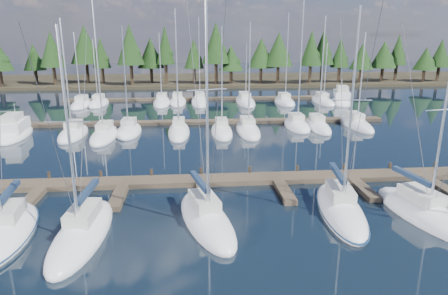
{
  "coord_description": "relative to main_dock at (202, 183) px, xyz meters",
  "views": [
    {
      "loc": [
        -0.73,
        -11.73,
        11.3
      ],
      "look_at": [
        2.13,
        22.0,
        1.72
      ],
      "focal_mm": 32.0,
      "sensor_mm": 36.0,
      "label": 1
    }
  ],
  "objects": [
    {
      "name": "front_sailboat_2",
      "position": [
        -7.13,
        -7.63,
        0.08
      ],
      "size": [
        3.19,
        9.21,
        12.61
      ],
      "color": "white",
      "rests_on": "ground"
    },
    {
      "name": "front_sailboat_3",
      "position": [
        0.08,
        -6.46,
        0.1
      ],
      "size": [
        4.56,
        9.04,
        15.19
      ],
      "color": "white",
      "rests_on": "ground"
    },
    {
      "name": "back_sailboat_rows",
      "position": [
        0.45,
        28.21,
        0.06
      ],
      "size": [
        48.56,
        33.59,
        16.97
      ],
      "color": "white",
      "rests_on": "ground"
    },
    {
      "name": "front_sailboat_5",
      "position": [
        14.07,
        -6.69,
        0.07
      ],
      "size": [
        4.3,
        9.11,
        12.85
      ],
      "color": "white",
      "rests_on": "ground"
    },
    {
      "name": "far_shore",
      "position": [
        0.0,
        72.64,
        0.1
      ],
      "size": [
        220.0,
        30.0,
        0.6
      ],
      "primitive_type": "cube",
      "color": "#312A1B",
      "rests_on": "ground"
    },
    {
      "name": "back_docks",
      "position": [
        0.0,
        32.23,
        -0.0
      ],
      "size": [
        50.0,
        21.8,
        0.4
      ],
      "color": "#4E4131",
      "rests_on": "ground"
    },
    {
      "name": "motor_yacht_left",
      "position": [
        -20.97,
        17.53,
        0.29
      ],
      "size": [
        3.82,
        9.11,
        4.43
      ],
      "color": "white",
      "rests_on": "ground"
    },
    {
      "name": "front_sailboat_4",
      "position": [
        8.94,
        -5.71,
        0.08
      ],
      "size": [
        3.99,
        9.66,
        13.72
      ],
      "color": "white",
      "rests_on": "ground"
    },
    {
      "name": "main_dock",
      "position": [
        0.0,
        0.0,
        0.0
      ],
      "size": [
        44.0,
        6.13,
        0.9
      ],
      "color": "#4E4131",
      "rests_on": "ground"
    },
    {
      "name": "ground",
      "position": [
        0.0,
        12.64,
        -0.2
      ],
      "size": [
        260.0,
        260.0,
        0.0
      ],
      "primitive_type": "plane",
      "color": "black",
      "rests_on": "ground"
    },
    {
      "name": "front_sailboat_1",
      "position": [
        -11.57,
        -7.1,
        0.08
      ],
      "size": [
        3.85,
        8.58,
        13.43
      ],
      "color": "white",
      "rests_on": "ground"
    },
    {
      "name": "motor_yacht_right",
      "position": [
        25.17,
        37.25,
        0.32
      ],
      "size": [
        5.64,
        10.16,
        4.84
      ],
      "color": "white",
      "rests_on": "ground"
    },
    {
      "name": "tree_line",
      "position": [
        -1.81,
        62.88,
        7.38
      ],
      "size": [
        185.79,
        11.95,
        13.81
      ],
      "color": "black",
      "rests_on": "far_shore"
    }
  ]
}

